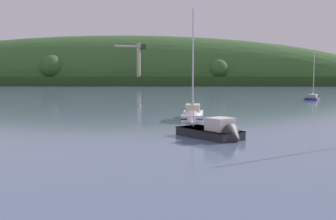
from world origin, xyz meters
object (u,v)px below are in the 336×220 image
at_px(fishing_boat_moored, 216,134).
at_px(dockside_crane, 138,65).
at_px(mooring_buoy_foreground, 139,106).
at_px(sailboat_near_mooring, 313,99).
at_px(sailboat_midwater_white, 193,117).

bearing_deg(fishing_boat_moored, dockside_crane, 148.86).
height_order(fishing_boat_moored, mooring_buoy_foreground, fishing_boat_moored).
height_order(sailboat_near_mooring, fishing_boat_moored, sailboat_near_mooring).
bearing_deg(sailboat_near_mooring, dockside_crane, 49.88).
relative_size(dockside_crane, mooring_buoy_foreground, 31.67).
relative_size(dockside_crane, fishing_boat_moored, 3.54).
height_order(dockside_crane, fishing_boat_moored, dockside_crane).
xyz_separation_m(sailboat_midwater_white, fishing_boat_moored, (0.87, -12.68, -0.01)).
distance_m(fishing_boat_moored, mooring_buoy_foreground, 35.07).
distance_m(sailboat_near_mooring, sailboat_midwater_white, 49.11).
relative_size(sailboat_near_mooring, mooring_buoy_foreground, 16.36).
bearing_deg(mooring_buoy_foreground, fishing_boat_moored, -76.34).
distance_m(sailboat_midwater_white, mooring_buoy_foreground, 22.65).
distance_m(dockside_crane, sailboat_midwater_white, 160.33).
height_order(dockside_crane, sailboat_midwater_white, dockside_crane).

